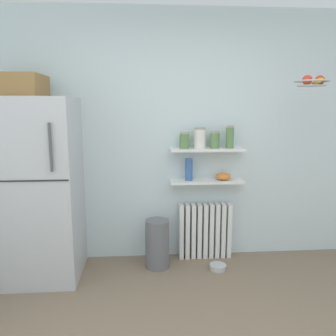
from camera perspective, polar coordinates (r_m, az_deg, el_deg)
name	(u,v)px	position (r m, az deg, el deg)	size (l,w,h in m)	color
back_wall	(182,137)	(3.66, 2.42, 5.15)	(7.04, 0.10, 2.60)	silver
refrigerator	(36,185)	(3.44, -21.03, -2.65)	(0.76, 0.73, 1.90)	#B7BABF
radiator	(205,231)	(3.79, 6.15, -10.31)	(0.56, 0.12, 0.60)	white
wall_shelf_lower	(206,181)	(3.60, 6.41, -2.19)	(0.76, 0.22, 0.03)	white
wall_shelf_upper	(207,149)	(3.55, 6.51, 3.07)	(0.76, 0.22, 0.03)	white
storage_jar_0	(185,140)	(3.50, 2.78, 4.60)	(0.10, 0.10, 0.17)	#5B7F4C
storage_jar_1	(200,138)	(3.52, 5.30, 4.98)	(0.12, 0.12, 0.21)	silver
storage_jar_2	(215,140)	(3.55, 7.78, 4.65)	(0.10, 0.10, 0.18)	#5B7F4C
storage_jar_3	(230,137)	(3.59, 10.24, 5.09)	(0.08, 0.08, 0.23)	#5B7F4C
vase	(189,170)	(3.55, 3.48, -0.26)	(0.08, 0.08, 0.23)	#38609E
shelf_bowl	(223,176)	(3.63, 9.17, -1.37)	(0.16, 0.16, 0.07)	orange
trash_bin	(157,244)	(3.57, -1.79, -12.44)	(0.24, 0.24, 0.50)	slate
pet_food_bowl	(218,267)	(3.64, 8.28, -15.95)	(0.17, 0.17, 0.05)	#B7B7BC
hanging_fruit_basket	(313,82)	(3.48, 22.92, 13.08)	(0.31, 0.31, 0.10)	#B2B2B7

